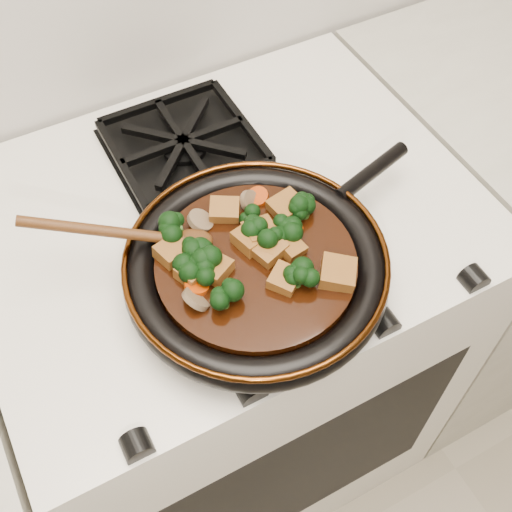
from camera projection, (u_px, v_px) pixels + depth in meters
name	position (u px, v px, depth m)	size (l,w,h in m)	color
stove	(232.00, 349.00, 1.33)	(0.76, 0.60, 0.90)	silver
burner_grate_front	(267.00, 272.00, 0.88)	(0.23, 0.23, 0.03)	black
burner_grate_back	(184.00, 145.00, 1.03)	(0.23, 0.23, 0.03)	black
skillet	(257.00, 267.00, 0.85)	(0.47, 0.35, 0.05)	black
braising_sauce	(256.00, 265.00, 0.85)	(0.27, 0.27, 0.02)	black
tofu_cube_0	(215.00, 269.00, 0.82)	(0.04, 0.04, 0.02)	brown
tofu_cube_1	(265.00, 244.00, 0.85)	(0.04, 0.04, 0.02)	brown
tofu_cube_2	(192.00, 272.00, 0.82)	(0.04, 0.03, 0.02)	brown
tofu_cube_3	(338.00, 274.00, 0.82)	(0.04, 0.04, 0.02)	brown
tofu_cube_4	(267.00, 249.00, 0.84)	(0.04, 0.04, 0.02)	brown
tofu_cube_5	(291.00, 248.00, 0.84)	(0.03, 0.03, 0.02)	brown
tofu_cube_6	(225.00, 211.00, 0.88)	(0.04, 0.04, 0.02)	brown
tofu_cube_7	(251.00, 239.00, 0.85)	(0.04, 0.04, 0.02)	brown
tofu_cube_8	(172.00, 252.00, 0.84)	(0.04, 0.03, 0.02)	brown
tofu_cube_9	(260.00, 233.00, 0.86)	(0.04, 0.04, 0.02)	brown
tofu_cube_10	(287.00, 208.00, 0.88)	(0.04, 0.04, 0.02)	brown
tofu_cube_11	(284.00, 279.00, 0.81)	(0.04, 0.04, 0.02)	brown
broccoli_floret_0	(266.00, 236.00, 0.85)	(0.06, 0.06, 0.05)	black
broccoli_floret_1	(252.00, 225.00, 0.86)	(0.06, 0.06, 0.05)	black
broccoli_floret_2	(201.00, 249.00, 0.84)	(0.06, 0.06, 0.05)	black
broccoli_floret_3	(224.00, 300.00, 0.79)	(0.06, 0.06, 0.05)	black
broccoli_floret_4	(306.00, 210.00, 0.87)	(0.06, 0.06, 0.05)	black
broccoli_floret_5	(283.00, 234.00, 0.86)	(0.06, 0.06, 0.05)	black
broccoli_floret_6	(179.00, 229.00, 0.85)	(0.06, 0.06, 0.06)	black
broccoli_floret_7	(296.00, 279.00, 0.81)	(0.06, 0.06, 0.06)	black
broccoli_floret_8	(209.00, 268.00, 0.82)	(0.06, 0.06, 0.05)	black
broccoli_floret_9	(190.00, 273.00, 0.82)	(0.06, 0.06, 0.05)	black
carrot_coin_0	(293.00, 229.00, 0.87)	(0.03, 0.03, 0.01)	#AB3104
carrot_coin_1	(197.00, 286.00, 0.81)	(0.03, 0.03, 0.01)	#AB3104
carrot_coin_2	(267.00, 247.00, 0.85)	(0.03, 0.03, 0.01)	#AB3104
carrot_coin_3	(215.00, 273.00, 0.82)	(0.03, 0.03, 0.01)	#AB3104
carrot_coin_4	(258.00, 197.00, 0.90)	(0.03, 0.03, 0.01)	#AB3104
mushroom_slice_0	(196.00, 299.00, 0.80)	(0.04, 0.04, 0.01)	brown
mushroom_slice_1	(200.00, 221.00, 0.87)	(0.04, 0.04, 0.01)	brown
mushroom_slice_2	(249.00, 201.00, 0.89)	(0.03, 0.03, 0.01)	brown
wooden_spoon	(146.00, 236.00, 0.84)	(0.14, 0.08, 0.22)	#4D2A10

